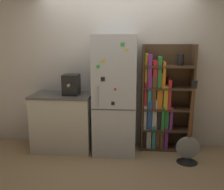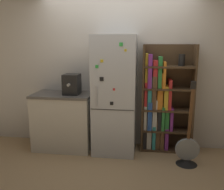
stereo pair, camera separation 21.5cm
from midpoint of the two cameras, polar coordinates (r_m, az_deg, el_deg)
name	(u,v)px [view 2 (the right image)]	position (r m, az deg, el deg)	size (l,w,h in m)	color
ground_plane	(114,154)	(4.12, 1.91, -13.27)	(16.00, 16.00, 0.00)	tan
wall_back	(117,70)	(4.23, 2.73, 5.75)	(8.00, 0.05, 2.60)	silver
refrigerator	(115,95)	(3.95, 2.21, -0.06)	(0.66, 0.65, 1.87)	silver
bookshelf	(161,103)	(4.15, 12.59, -1.89)	(0.81, 0.32, 1.73)	#4C3823
kitchen_counter	(64,121)	(4.26, -9.50, -5.82)	(0.96, 0.62, 0.93)	beige
espresso_machine	(72,84)	(4.03, -7.67, 2.45)	(0.25, 0.33, 0.32)	black
guitar	(187,153)	(3.91, 18.35, -12.50)	(0.34, 0.31, 1.26)	black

